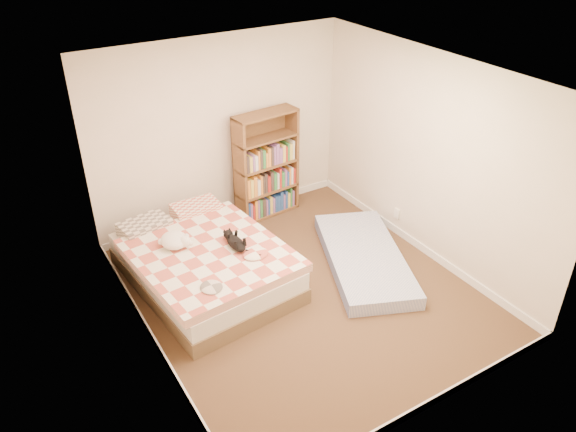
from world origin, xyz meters
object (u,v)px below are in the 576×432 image
white_dog (175,240)px  bed (203,262)px  bookshelf (266,177)px  floor_mattress (364,258)px  black_cat (235,242)px

white_dog → bed: bearing=-16.0°
bookshelf → floor_mattress: bookshelf is taller
bed → white_dog: white_dog is taller
bed → black_cat: bearing=-44.2°
white_dog → floor_mattress: bearing=-17.4°
white_dog → bookshelf: bearing=32.9°
bookshelf → bed: bearing=-149.7°
black_cat → white_dog: bearing=148.9°
bed → bookshelf: 1.76m
bookshelf → floor_mattress: bearing=-82.6°
bed → floor_mattress: (1.80, -0.73, -0.17)m
bookshelf → black_cat: bookshelf is taller
floor_mattress → white_dog: bearing=-179.1°
bookshelf → floor_mattress: 1.84m
floor_mattress → black_cat: size_ratio=3.25×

